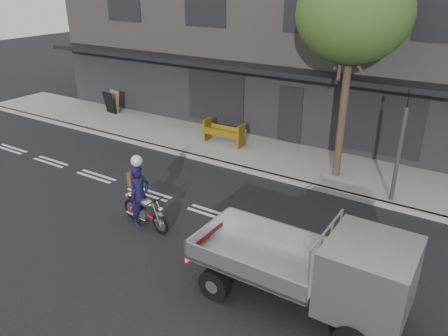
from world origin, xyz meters
TOP-DOWN VIEW (x-y plane):
  - ground at (0.00, 0.00)m, footprint 80.00×80.00m
  - sidewalk at (0.00, 4.70)m, footprint 32.00×3.20m
  - kerb at (0.00, 3.10)m, footprint 32.00×0.20m
  - building_main at (0.00, 11.30)m, footprint 26.00×10.00m
  - street_tree at (2.20, 4.20)m, footprint 3.40×3.40m
  - traffic_light_pole at (4.20, 3.35)m, footprint 0.12×0.12m
  - motorcycle at (-1.20, -1.50)m, footprint 1.80×0.52m
  - rider at (-1.35, -1.50)m, footprint 0.51×0.69m
  - flatbed_ute at (4.51, -2.17)m, footprint 4.35×1.82m
  - construction_barrier at (-2.60, 4.48)m, footprint 1.71×0.72m
  - sandwich_board at (-9.54, 5.28)m, footprint 0.73×0.54m

SIDE VIEW (x-z plane):
  - ground at x=0.00m, z-range 0.00..0.00m
  - sidewalk at x=0.00m, z-range 0.00..0.15m
  - kerb at x=0.00m, z-range 0.00..0.15m
  - motorcycle at x=-1.20m, z-range 0.01..0.94m
  - construction_barrier at x=-2.60m, z-range 0.15..1.10m
  - sandwich_board at x=-9.54m, z-range 0.15..1.22m
  - rider at x=-1.35m, z-range 0.00..1.75m
  - flatbed_ute at x=4.51m, z-range 0.14..2.15m
  - traffic_light_pole at x=4.20m, z-range -0.10..3.40m
  - building_main at x=0.00m, z-range 0.00..8.00m
  - street_tree at x=2.20m, z-range 1.90..8.65m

